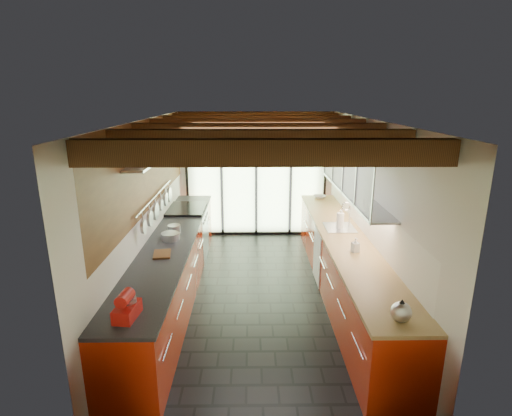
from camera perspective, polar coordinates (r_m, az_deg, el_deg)
name	(u,v)px	position (r m, az deg, el deg)	size (l,w,h in m)	color
ground	(258,294)	(6.23, 0.36, -12.15)	(5.50, 5.50, 0.00)	black
room_shell	(259,188)	(5.65, 0.39, 2.82)	(5.50, 5.50, 5.50)	silver
ceiling_beams	(258,128)	(5.89, 0.33, 11.34)	(3.14, 5.06, 4.90)	#593316
glass_door	(256,158)	(8.29, 0.03, 7.11)	(2.95, 0.10, 2.90)	#C6EAAD
left_counter	(173,266)	(6.14, -11.74, -8.17)	(0.68, 5.00, 0.92)	#AD2208
range_stove	(188,233)	(7.46, -9.70, -3.57)	(0.66, 0.90, 0.97)	silver
right_counter	(343,265)	(6.19, 12.37, -8.03)	(0.68, 5.00, 0.92)	#AD2208
sink_assembly	(340,226)	(6.37, 11.97, -2.46)	(0.45, 0.52, 0.43)	silver
upper_cabinets_right	(355,171)	(6.09, 13.96, 5.22)	(0.34, 3.00, 3.00)	silver
left_wall_fixtures	(158,175)	(6.02, -13.85, 4.63)	(0.28, 2.60, 0.96)	silver
stand_mixer	(127,307)	(4.01, -17.95, -13.28)	(0.21, 0.33, 0.28)	red
pot_large	(174,229)	(6.14, -11.61, -2.95)	(0.19, 0.19, 0.12)	silver
pot_small	(170,236)	(5.87, -12.13, -3.97)	(0.26, 0.26, 0.10)	silver
cutting_board	(162,254)	(5.36, -13.27, -6.43)	(0.21, 0.30, 0.03)	brown
kettle	(401,311)	(4.02, 20.03, -13.64)	(0.24, 0.26, 0.23)	silver
paper_towel	(340,221)	(6.31, 11.93, -1.83)	(0.13, 0.13, 0.30)	white
soap_bottle	(355,245)	(5.45, 14.02, -5.16)	(0.09, 0.09, 0.20)	silver
bowl	(320,197)	(8.12, 9.08, 1.59)	(0.24, 0.24, 0.06)	silver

